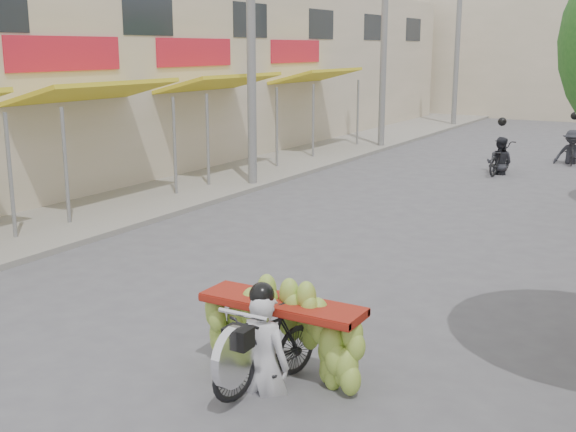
# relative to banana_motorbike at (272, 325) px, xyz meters

# --- Properties ---
(sidewalk_left) EXTENTS (4.00, 60.00, 0.12)m
(sidewalk_left) POSITION_rel_banana_motorbike_xyz_m (-8.21, 12.87, -0.65)
(sidewalk_left) COLOR gray
(sidewalk_left) RESTS_ON ground
(shophouse_row_left) EXTENTS (9.77, 40.00, 6.00)m
(shophouse_row_left) POSITION_rel_banana_motorbike_xyz_m (-13.19, 11.85, 2.29)
(shophouse_row_left) COLOR beige
(shophouse_row_left) RESTS_ON ground
(utility_pole_mid) EXTENTS (0.60, 0.24, 8.00)m
(utility_pole_mid) POSITION_rel_banana_motorbike_xyz_m (-6.61, 9.87, 3.32)
(utility_pole_mid) COLOR slate
(utility_pole_mid) RESTS_ON ground
(utility_pole_far) EXTENTS (0.60, 0.24, 8.00)m
(utility_pole_far) POSITION_rel_banana_motorbike_xyz_m (-6.61, 18.87, 3.32)
(utility_pole_far) COLOR slate
(utility_pole_far) RESTS_ON ground
(utility_pole_back) EXTENTS (0.60, 0.24, 8.00)m
(utility_pole_back) POSITION_rel_banana_motorbike_xyz_m (-6.61, 27.87, 3.32)
(utility_pole_back) COLOR slate
(utility_pole_back) RESTS_ON ground
(banana_motorbike) EXTENTS (2.20, 1.81, 2.12)m
(banana_motorbike) POSITION_rel_banana_motorbike_xyz_m (0.00, 0.00, 0.00)
(banana_motorbike) COLOR black
(banana_motorbike) RESTS_ON ground
(bg_motorbike_a) EXTENTS (0.82, 1.73, 1.95)m
(bg_motorbike_a) POSITION_rel_banana_motorbike_xyz_m (-1.29, 15.40, 0.02)
(bg_motorbike_a) COLOR black
(bg_motorbike_a) RESTS_ON ground
(bg_motorbike_b) EXTENTS (1.14, 1.62, 1.95)m
(bg_motorbike_b) POSITION_rel_banana_motorbike_xyz_m (0.28, 18.46, 0.16)
(bg_motorbike_b) COLOR black
(bg_motorbike_b) RESTS_ON ground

